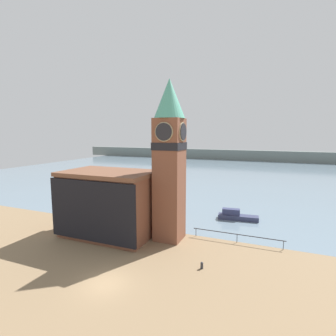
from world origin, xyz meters
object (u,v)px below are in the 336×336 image
Objects in this scene: clock_tower at (169,156)px; boat_near at (236,216)px; pier_building at (109,203)px; mooring_bollard_near at (202,265)px.

clock_tower is 16.13m from boat_near.
boat_near is (14.65, 12.48, -3.65)m from pier_building.
boat_near is (6.81, 10.77, -9.90)m from clock_tower.
pier_building is 1.94× the size of boat_near.
clock_tower is 1.65× the size of pier_building.
pier_building reaches higher than mooring_bollard_near.
pier_building reaches higher than boat_near.
boat_near reaches higher than mooring_bollard_near.
clock_tower is at bearing -128.57° from boat_near.
clock_tower is 10.17m from pier_building.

